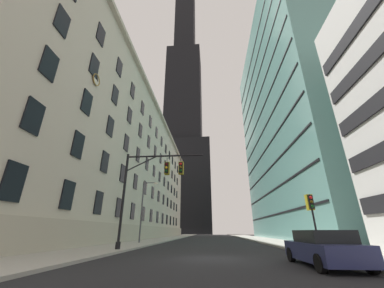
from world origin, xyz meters
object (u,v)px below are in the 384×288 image
(parked_car, at_px, (323,248))
(traffic_signal_mast, at_px, (155,179))
(street_lamppost, at_px, (144,205))
(traffic_light_near_right, at_px, (311,205))

(parked_car, bearing_deg, traffic_signal_mast, 144.41)
(street_lamppost, xyz_separation_m, parked_car, (12.80, -16.07, -3.62))
(traffic_signal_mast, bearing_deg, traffic_light_near_right, -6.61)
(traffic_signal_mast, xyz_separation_m, traffic_light_near_right, (11.24, -1.30, -2.32))
(traffic_light_near_right, bearing_deg, traffic_signal_mast, 173.39)
(traffic_light_near_right, xyz_separation_m, street_lamppost, (-14.86, 10.80, 1.32))
(traffic_signal_mast, height_order, parked_car, traffic_signal_mast)
(traffic_light_near_right, bearing_deg, parked_car, -111.37)
(traffic_signal_mast, relative_size, parked_car, 1.66)
(street_lamppost, height_order, parked_car, street_lamppost)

